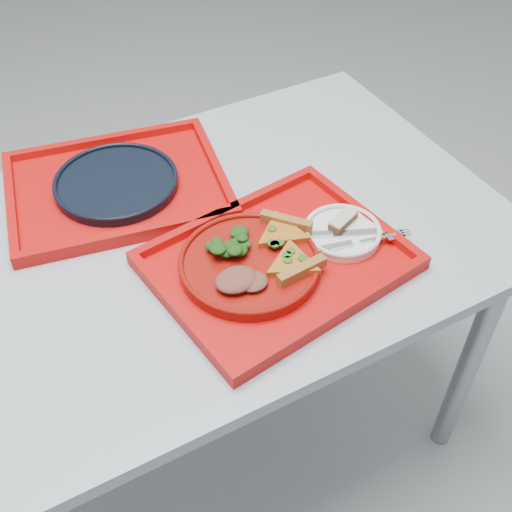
# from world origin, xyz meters

# --- Properties ---
(ground) EXTENTS (10.00, 10.00, 0.00)m
(ground) POSITION_xyz_m (0.00, 0.00, 0.00)
(ground) COLOR #95989D
(ground) RESTS_ON ground
(table) EXTENTS (1.60, 0.80, 0.75)m
(table) POSITION_xyz_m (0.00, 0.00, 0.68)
(table) COLOR #9DA5B0
(table) RESTS_ON ground
(tray_main) EXTENTS (0.49, 0.41, 0.01)m
(tray_main) POSITION_xyz_m (0.28, -0.15, 0.76)
(tray_main) COLOR #C00B0A
(tray_main) RESTS_ON table
(tray_far) EXTENTS (0.51, 0.43, 0.01)m
(tray_far) POSITION_xyz_m (0.09, 0.21, 0.76)
(tray_far) COLOR #C00B0A
(tray_far) RESTS_ON table
(dinner_plate) EXTENTS (0.26, 0.26, 0.02)m
(dinner_plate) POSITION_xyz_m (0.22, -0.14, 0.77)
(dinner_plate) COLOR maroon
(dinner_plate) RESTS_ON tray_main
(side_plate) EXTENTS (0.15, 0.15, 0.01)m
(side_plate) POSITION_xyz_m (0.42, -0.15, 0.77)
(side_plate) COLOR white
(side_plate) RESTS_ON tray_main
(navy_plate) EXTENTS (0.26, 0.26, 0.02)m
(navy_plate) POSITION_xyz_m (0.09, 0.21, 0.77)
(navy_plate) COLOR black
(navy_plate) RESTS_ON tray_far
(pizza_slice_a) EXTENTS (0.11, 0.12, 0.02)m
(pizza_slice_a) POSITION_xyz_m (0.29, -0.18, 0.79)
(pizza_slice_a) COLOR gold
(pizza_slice_a) RESTS_ON dinner_plate
(pizza_slice_b) EXTENTS (0.15, 0.15, 0.02)m
(pizza_slice_b) POSITION_xyz_m (0.31, -0.10, 0.79)
(pizza_slice_b) COLOR gold
(pizza_slice_b) RESTS_ON dinner_plate
(salad_heap) EXTENTS (0.08, 0.07, 0.04)m
(salad_heap) POSITION_xyz_m (0.21, -0.09, 0.80)
(salad_heap) COLOR black
(salad_heap) RESTS_ON dinner_plate
(meat_portion) EXTENTS (0.08, 0.06, 0.02)m
(meat_portion) POSITION_xyz_m (0.18, -0.18, 0.79)
(meat_portion) COLOR brown
(meat_portion) RESTS_ON dinner_plate
(dessert_bar) EXTENTS (0.07, 0.05, 0.02)m
(dessert_bar) POSITION_xyz_m (0.43, -0.13, 0.79)
(dessert_bar) COLOR #482618
(dessert_bar) RESTS_ON side_plate
(knife) EXTENTS (0.18, 0.09, 0.01)m
(knife) POSITION_xyz_m (0.41, -0.15, 0.78)
(knife) COLOR silver
(knife) RESTS_ON side_plate
(fork) EXTENTS (0.19, 0.06, 0.01)m
(fork) POSITION_xyz_m (0.43, -0.19, 0.78)
(fork) COLOR silver
(fork) RESTS_ON side_plate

